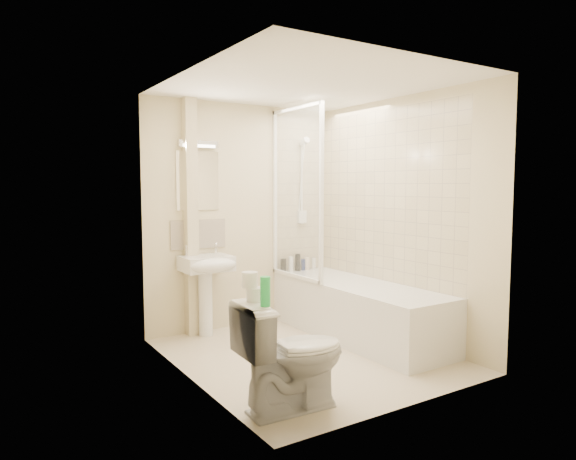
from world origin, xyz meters
TOP-DOWN VIEW (x-y plane):
  - floor at (0.00, 0.00)m, footprint 2.50×2.50m
  - wall_back at (0.00, 1.25)m, footprint 2.20×0.02m
  - wall_left at (-1.10, 0.00)m, footprint 0.02×2.50m
  - wall_right at (1.10, 0.00)m, footprint 0.02×2.50m
  - ceiling at (0.00, 0.00)m, footprint 2.20×2.50m
  - tile_back at (0.75, 1.24)m, footprint 0.70×0.01m
  - tile_right at (1.09, 0.20)m, footprint 0.01×2.10m
  - pipe_boxing at (-0.62, 1.19)m, footprint 0.12×0.12m
  - splashback at (-0.52, 1.24)m, footprint 0.60×0.02m
  - mirror at (-0.52, 1.24)m, footprint 0.46×0.01m
  - strip_light at (-0.52, 1.22)m, footprint 0.42×0.07m
  - bathtub at (0.75, 0.20)m, footprint 0.70×2.10m
  - shower_screen at (0.40, 0.80)m, footprint 0.04×0.92m
  - shower_fixture at (0.75, 1.19)m, footprint 0.10×0.16m
  - pedestal_sink at (-0.52, 1.01)m, footprint 0.49×0.46m
  - bottle_black_a at (0.47, 1.16)m, footprint 0.07×0.07m
  - bottle_white_a at (0.57, 1.16)m, footprint 0.06×0.06m
  - bottle_black_b at (0.66, 1.16)m, footprint 0.06×0.06m
  - bottle_blue at (0.74, 1.16)m, footprint 0.05×0.05m
  - bottle_cream at (0.79, 1.16)m, footprint 0.06×0.06m
  - bottle_white_b at (0.89, 1.16)m, footprint 0.05×0.05m
  - toilet at (-0.72, -0.85)m, footprint 0.52×0.80m
  - toilet_roll_lower at (-0.97, -0.78)m, footprint 0.10×0.10m
  - toilet_roll_upper at (-0.99, -0.75)m, footprint 0.11×0.11m
  - green_bottle at (-0.98, -0.94)m, footprint 0.06×0.06m

SIDE VIEW (x-z plane):
  - floor at x=0.00m, z-range 0.00..0.00m
  - bathtub at x=0.75m, z-range 0.01..0.56m
  - toilet at x=-0.72m, z-range 0.00..0.77m
  - bottle_blue at x=0.74m, z-range 0.55..0.68m
  - bottle_white_b at x=0.89m, z-range 0.55..0.68m
  - bottle_cream at x=0.79m, z-range 0.55..0.70m
  - bottle_black_a at x=0.47m, z-range 0.55..0.70m
  - bottle_white_a at x=0.57m, z-range 0.55..0.72m
  - bottle_black_b at x=0.66m, z-range 0.55..0.75m
  - pedestal_sink at x=-0.52m, z-range 0.19..1.13m
  - toilet_roll_lower at x=-0.97m, z-range 0.77..0.86m
  - green_bottle at x=-0.98m, z-range 0.77..0.96m
  - toilet_roll_upper at x=-0.99m, z-range 0.86..0.96m
  - splashback at x=-0.52m, z-range 0.88..1.18m
  - wall_back at x=0.00m, z-range 0.00..2.40m
  - wall_left at x=-1.10m, z-range 0.00..2.40m
  - wall_right at x=1.10m, z-range 0.00..2.40m
  - pipe_boxing at x=-0.62m, z-range 0.00..2.40m
  - tile_back at x=0.75m, z-range 0.55..2.30m
  - tile_right at x=1.09m, z-range 0.55..2.30m
  - shower_screen at x=0.40m, z-range 0.55..2.35m
  - shower_fixture at x=0.75m, z-range 1.05..2.04m
  - mirror at x=-0.52m, z-range 1.28..1.88m
  - strip_light at x=-0.52m, z-range 1.92..1.98m
  - ceiling at x=0.00m, z-range 2.39..2.41m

